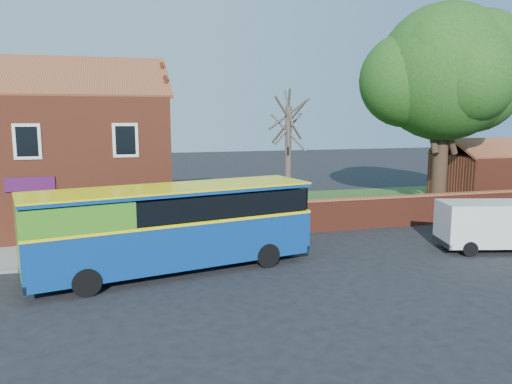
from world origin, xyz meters
name	(u,v)px	position (x,y,z in m)	size (l,w,h in m)	color
ground	(230,291)	(0.00, 0.00, 0.00)	(120.00, 120.00, 0.00)	black
pavement	(28,257)	(-7.00, 5.75, 0.06)	(18.00, 3.50, 0.12)	gray
kerb	(20,270)	(-7.00, 4.00, 0.07)	(18.00, 0.15, 0.14)	slate
grass_strip	(382,203)	(13.00, 13.00, 0.02)	(26.00, 12.00, 0.04)	#426B28
shop_building	(42,161)	(-7.02, 11.50, 3.41)	(12.30, 8.13, 10.50)	brown
boundary_wall	(440,208)	(13.00, 7.00, 0.81)	(22.00, 0.38, 1.60)	maroon
outbuilding	(500,175)	(22.00, 13.00, 1.61)	(8.20, 5.06, 4.17)	maroon
bus	(164,225)	(-1.86, 2.54, 1.78)	(10.63, 4.70, 3.14)	navy
van_near	(498,224)	(11.99, 1.75, 1.16)	(5.06, 3.01, 2.08)	silver
large_tree	(444,77)	(14.94, 10.03, 7.83)	(9.80, 7.76, 11.96)	black
bare_tree	(288,156)	(5.78, 10.81, 3.45)	(2.52, 3.01, 6.73)	#4C4238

